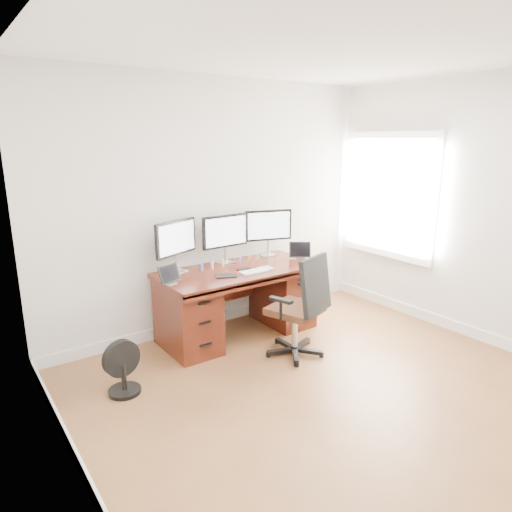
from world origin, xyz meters
TOP-DOWN VIEW (x-y plane):
  - ground at (0.00, 0.00)m, footprint 4.50×4.50m
  - back_wall at (0.00, 2.25)m, footprint 4.00×0.10m
  - right_wall at (2.00, 0.11)m, footprint 0.10×4.50m
  - desk at (0.00, 1.83)m, footprint 1.70×0.80m
  - office_chair at (0.22, 1.08)m, footprint 0.69×0.69m
  - floor_fan at (-1.43, 1.40)m, footprint 0.32×0.27m
  - monitor_left at (-0.58, 2.07)m, footprint 0.52×0.24m
  - monitor_center at (0.00, 2.07)m, footprint 0.55×0.14m
  - monitor_right at (0.58, 2.07)m, footprint 0.53×0.20m
  - tablet_left at (-0.81, 1.75)m, footprint 0.25×0.14m
  - tablet_right at (0.79, 1.75)m, footprint 0.23×0.19m
  - keyboard at (0.05, 1.61)m, footprint 0.30×0.13m
  - trackpad at (0.23, 1.64)m, footprint 0.14×0.14m
  - drawing_tablet at (-0.26, 1.65)m, footprint 0.23×0.18m
  - phone at (0.01, 1.74)m, footprint 0.13×0.07m
  - figurine_blue at (-0.36, 1.95)m, footprint 0.03×0.03m
  - figurine_pink at (-0.24, 1.95)m, footprint 0.03×0.03m
  - figurine_orange at (-0.11, 1.95)m, footprint 0.03×0.03m
  - figurine_purple at (0.11, 1.95)m, footprint 0.03×0.03m
  - figurine_brown at (0.23, 1.95)m, footprint 0.03×0.03m
  - figurine_yellow at (0.33, 1.95)m, footprint 0.03×0.03m

SIDE VIEW (x-z plane):
  - ground at x=0.00m, z-range 0.00..0.00m
  - floor_fan at x=-1.43m, z-range -0.01..0.46m
  - office_chair at x=0.22m, z-range -0.17..0.85m
  - desk at x=0.00m, z-range 0.03..0.78m
  - trackpad at x=0.23m, z-range 0.75..0.76m
  - drawing_tablet at x=-0.26m, z-range 0.75..0.76m
  - phone at x=0.01m, z-range 0.75..0.76m
  - keyboard at x=0.05m, z-range 0.75..0.76m
  - figurine_blue at x=-0.36m, z-range 0.75..0.84m
  - figurine_pink at x=-0.24m, z-range 0.75..0.84m
  - figurine_orange at x=-0.11m, z-range 0.75..0.84m
  - figurine_purple at x=0.11m, z-range 0.75..0.84m
  - figurine_brown at x=0.23m, z-range 0.75..0.84m
  - figurine_yellow at x=0.33m, z-range 0.75..0.84m
  - tablet_left at x=-0.81m, z-range 0.74..0.93m
  - tablet_right at x=0.79m, z-range 0.74..0.93m
  - monitor_left at x=-0.58m, z-range 0.82..1.35m
  - monitor_center at x=0.00m, z-range 0.82..1.35m
  - monitor_right at x=0.58m, z-range 0.82..1.35m
  - back_wall at x=0.00m, z-range 0.00..2.70m
  - right_wall at x=2.00m, z-range 0.00..2.70m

